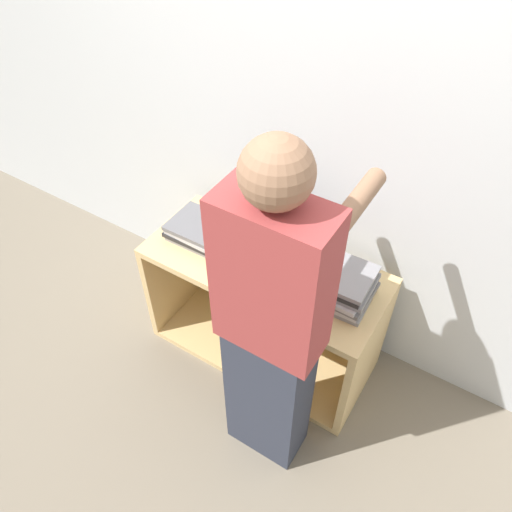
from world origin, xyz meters
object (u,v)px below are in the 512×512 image
(person, at_px, (272,331))
(laptop_open, at_px, (271,250))
(laptop_stack_left, at_px, (204,231))
(laptop_stack_right, at_px, (334,282))

(person, bearing_deg, laptop_open, 120.80)
(person, bearing_deg, laptop_stack_left, 146.49)
(laptop_open, relative_size, laptop_stack_left, 1.01)
(laptop_open, xyz_separation_m, laptop_stack_right, (0.36, -0.06, 0.03))
(laptop_stack_left, distance_m, person, 0.78)
(laptop_stack_left, bearing_deg, laptop_stack_right, 0.40)
(laptop_stack_right, xyz_separation_m, person, (-0.07, -0.43, 0.09))
(laptop_open, bearing_deg, laptop_stack_left, -170.15)
(laptop_open, distance_m, laptop_stack_right, 0.36)
(laptop_open, bearing_deg, laptop_stack_right, -9.00)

